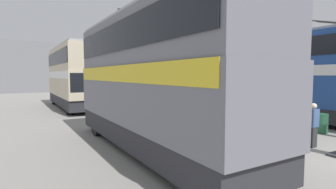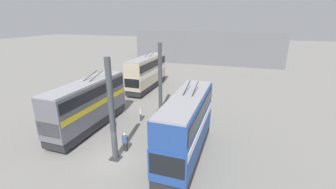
{
  "view_description": "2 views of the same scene",
  "coord_description": "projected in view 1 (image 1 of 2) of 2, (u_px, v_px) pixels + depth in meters",
  "views": [
    {
      "loc": [
        -4.4,
        9.6,
        2.79
      ],
      "look_at": [
        10.55,
        0.77,
        1.48
      ],
      "focal_mm": 28.0,
      "sensor_mm": 36.0,
      "label": 1
    },
    {
      "loc": [
        -13.42,
        -9.03,
        10.83
      ],
      "look_at": [
        8.96,
        -1.49,
        2.81
      ],
      "focal_mm": 24.0,
      "sensor_mm": 36.0,
      "label": 2
    }
  ],
  "objects": [
    {
      "name": "bus_right_mid",
      "position": [
        72.0,
        73.0,
        21.94
      ],
      "size": [
        10.55,
        2.54,
        5.76
      ],
      "color": "black",
      "rests_on": "ground_plane"
    },
    {
      "name": "depot_back_wall",
      "position": [
        79.0,
        68.0,
        44.06
      ],
      "size": [
        0.5,
        36.0,
        7.93
      ],
      "color": "slate",
      "rests_on": "ground_plane"
    },
    {
      "name": "person_aisle_foreground",
      "position": [
        313.0,
        124.0,
        10.02
      ],
      "size": [
        0.24,
        0.42,
        1.71
      ],
      "rotation": [
        0.0,
        0.0,
        3.13
      ],
      "color": "#2D2D33",
      "rests_on": "ground_plane"
    },
    {
      "name": "oil_drum",
      "position": [
        321.0,
        123.0,
        12.55
      ],
      "size": [
        0.66,
        0.66,
        0.93
      ],
      "color": "#235638",
      "rests_on": "ground_plane"
    },
    {
      "name": "person_aisle_midway",
      "position": [
        193.0,
        109.0,
        14.43
      ],
      "size": [
        0.48,
        0.39,
        1.74
      ],
      "rotation": [
        0.0,
        0.0,
        1.97
      ],
      "color": "#384251",
      "rests_on": "ground_plane"
    },
    {
      "name": "person_by_right_row",
      "position": [
        190.0,
        120.0,
        11.08
      ],
      "size": [
        0.48,
        0.42,
        1.67
      ],
      "rotation": [
        0.0,
        0.0,
        2.12
      ],
      "color": "#384251",
      "rests_on": "ground_plane"
    },
    {
      "name": "bus_right_near",
      "position": [
        152.0,
        73.0,
        9.35
      ],
      "size": [
        10.25,
        2.54,
        5.6
      ],
      "color": "black",
      "rests_on": "ground_plane"
    },
    {
      "name": "support_column_far",
      "position": [
        178.0,
        56.0,
        17.59
      ],
      "size": [
        0.83,
        0.83,
        8.29
      ],
      "color": "#42474C",
      "rests_on": "ground_plane"
    }
  ]
}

